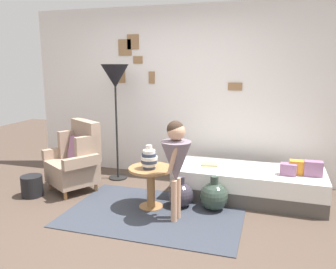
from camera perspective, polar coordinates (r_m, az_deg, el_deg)
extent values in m
plane|color=#4C3D33|center=(3.86, -6.53, -15.14)|extent=(12.00, 12.00, 0.00)
cube|color=silver|center=(5.30, 1.65, 6.96)|extent=(4.80, 0.10, 2.60)
cube|color=olive|center=(5.55, -7.78, 9.97)|extent=(0.12, 0.02, 0.27)
cube|color=gray|center=(5.55, -7.80, 9.97)|extent=(0.10, 0.01, 0.21)
cube|color=olive|center=(5.53, -7.23, 14.27)|extent=(0.22, 0.02, 0.25)
cube|color=silver|center=(5.52, -7.24, 14.27)|extent=(0.17, 0.01, 0.19)
cube|color=olive|center=(5.07, 11.17, 7.89)|extent=(0.20, 0.02, 0.11)
cube|color=silver|center=(5.07, 11.17, 7.89)|extent=(0.16, 0.01, 0.09)
cube|color=olive|center=(5.36, -2.74, 9.52)|extent=(0.10, 0.02, 0.18)
cube|color=#9F9F93|center=(5.36, -2.76, 9.52)|extent=(0.07, 0.01, 0.14)
cube|color=olive|center=(5.48, -5.87, 15.19)|extent=(0.19, 0.02, 0.23)
cube|color=gray|center=(5.47, -5.89, 15.19)|extent=(0.15, 0.01, 0.18)
cube|color=olive|center=(5.44, -5.05, 12.36)|extent=(0.15, 0.02, 0.11)
cube|color=white|center=(5.43, -5.07, 12.36)|extent=(0.12, 0.01, 0.09)
cube|color=#333842|center=(4.15, -2.24, -12.97)|extent=(2.06, 1.39, 0.01)
cylinder|color=#9E7042|center=(5.13, -19.05, -8.06)|extent=(0.04, 0.04, 0.12)
cylinder|color=#9E7042|center=(4.71, -16.81, -9.68)|extent=(0.04, 0.04, 0.12)
cylinder|color=#9E7042|center=(5.30, -14.54, -7.15)|extent=(0.04, 0.04, 0.12)
cylinder|color=#9E7042|center=(4.89, -11.98, -8.61)|extent=(0.04, 0.04, 0.12)
cube|color=gray|center=(4.93, -15.74, -6.05)|extent=(0.81, 0.79, 0.30)
cube|color=gray|center=(4.92, -13.60, -0.85)|extent=(0.58, 0.44, 0.55)
cube|color=gray|center=(5.11, -16.21, -1.48)|extent=(0.23, 0.30, 0.39)
cube|color=gray|center=(4.66, -13.50, -2.60)|extent=(0.23, 0.30, 0.39)
cube|color=gray|center=(5.16, -17.65, -2.86)|extent=(0.34, 0.48, 0.14)
cube|color=gray|center=(4.58, -14.33, -4.48)|extent=(0.34, 0.48, 0.14)
cube|color=gray|center=(4.89, -14.90, -2.38)|extent=(0.39, 0.33, 0.33)
cube|color=#4C4742|center=(4.68, 13.15, -9.24)|extent=(1.92, 0.85, 0.18)
cube|color=white|center=(4.61, 13.26, -6.92)|extent=(1.92, 0.85, 0.22)
cube|color=gray|center=(4.50, 23.15, -5.29)|extent=(0.21, 0.12, 0.19)
cube|color=orange|center=(4.51, 20.74, -5.16)|extent=(0.17, 0.13, 0.17)
cube|color=gray|center=(4.44, 19.51, -5.54)|extent=(0.20, 0.14, 0.15)
cylinder|color=#9E7042|center=(4.31, -2.85, -11.95)|extent=(0.30, 0.30, 0.02)
cylinder|color=#9E7042|center=(4.22, -2.88, -8.94)|extent=(0.10, 0.10, 0.46)
cylinder|color=#9E7042|center=(4.14, -2.92, -5.75)|extent=(0.54, 0.54, 0.03)
cylinder|color=#2D384C|center=(4.09, -3.16, -5.47)|extent=(0.15, 0.15, 0.04)
cylinder|color=white|center=(4.07, -3.16, -4.96)|extent=(0.17, 0.17, 0.04)
cylinder|color=#2D384C|center=(4.06, -3.17, -4.45)|extent=(0.20, 0.20, 0.04)
cylinder|color=white|center=(4.05, -3.17, -3.94)|extent=(0.20, 0.20, 0.04)
cylinder|color=#2D384C|center=(4.04, -3.18, -3.42)|extent=(0.17, 0.17, 0.04)
cylinder|color=white|center=(4.03, -3.19, -2.90)|extent=(0.15, 0.15, 0.04)
cylinder|color=white|center=(4.02, -3.19, -2.22)|extent=(0.07, 0.07, 0.06)
cylinder|color=black|center=(5.39, -8.35, -7.13)|extent=(0.28, 0.28, 0.02)
cylinder|color=black|center=(5.18, -8.62, 1.55)|extent=(0.03, 0.03, 1.63)
cone|color=black|center=(5.11, -8.87, 9.64)|extent=(0.41, 0.41, 0.34)
cylinder|color=tan|center=(3.84, 1.01, -11.16)|extent=(0.07, 0.07, 0.49)
cylinder|color=tan|center=(3.93, 1.63, -10.65)|extent=(0.07, 0.07, 0.49)
cone|color=slate|center=(3.74, 1.36, -4.63)|extent=(0.34, 0.34, 0.46)
cylinder|color=slate|center=(3.70, 1.37, -2.34)|extent=(0.17, 0.17, 0.18)
cylinder|color=tan|center=(3.61, 0.85, -4.15)|extent=(0.13, 0.07, 0.31)
cylinder|color=tan|center=(3.82, 2.39, -3.26)|extent=(0.13, 0.07, 0.31)
sphere|color=tan|center=(3.66, 1.38, 0.50)|extent=(0.20, 0.20, 0.20)
sphere|color=#38281E|center=(3.66, 1.24, 0.89)|extent=(0.19, 0.19, 0.19)
cube|color=tan|center=(4.63, 6.99, -4.99)|extent=(0.24, 0.19, 0.03)
sphere|color=#332D38|center=(4.27, 2.20, -10.10)|extent=(0.31, 0.31, 0.31)
cylinder|color=#332D38|center=(4.20, 2.22, -7.65)|extent=(0.09, 0.09, 0.09)
sphere|color=#2D3D33|center=(4.21, 7.69, -10.26)|extent=(0.34, 0.34, 0.34)
cylinder|color=#2D3D33|center=(4.13, 7.77, -7.54)|extent=(0.10, 0.10, 0.09)
cylinder|color=black|center=(4.94, -21.83, -8.02)|extent=(0.28, 0.28, 0.28)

